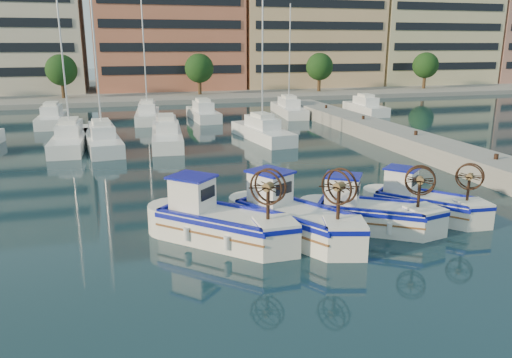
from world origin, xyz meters
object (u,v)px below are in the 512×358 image
(fishing_boat_a, at_px, (218,220))
(fishing_boat_d, at_px, (422,201))
(fishing_boat_b, at_px, (292,216))
(fishing_boat_c, at_px, (367,211))

(fishing_boat_a, xyz_separation_m, fishing_boat_d, (9.33, 0.35, -0.13))
(fishing_boat_b, height_order, fishing_boat_d, fishing_boat_b)
(fishing_boat_c, bearing_deg, fishing_boat_a, 119.57)
(fishing_boat_c, xyz_separation_m, fishing_boat_d, (3.08, 0.72, -0.05))
(fishing_boat_a, relative_size, fishing_boat_d, 1.15)
(fishing_boat_b, xyz_separation_m, fishing_boat_d, (6.39, 0.67, -0.14))
(fishing_boat_a, xyz_separation_m, fishing_boat_b, (2.93, -0.33, 0.01))
(fishing_boat_d, bearing_deg, fishing_boat_a, 141.64)
(fishing_boat_a, bearing_deg, fishing_boat_d, -43.61)
(fishing_boat_a, xyz_separation_m, fishing_boat_c, (6.24, -0.37, -0.09))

